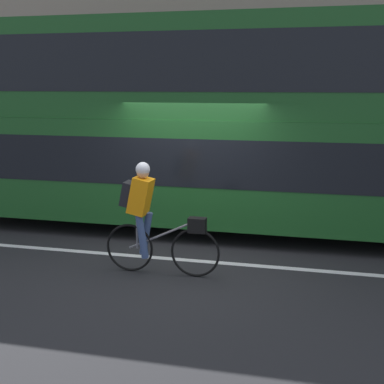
% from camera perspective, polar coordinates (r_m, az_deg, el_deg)
% --- Properties ---
extents(ground_plane, '(80.00, 80.00, 0.00)m').
position_cam_1_polar(ground_plane, '(8.85, -1.06, -7.07)').
color(ground_plane, '#232326').
extents(road_center_line, '(50.00, 0.14, 0.01)m').
position_cam_1_polar(road_center_line, '(8.78, -1.20, -7.21)').
color(road_center_line, silver).
rests_on(road_center_line, ground_plane).
extents(sidewalk_curb, '(60.00, 2.48, 0.14)m').
position_cam_1_polar(sidewalk_curb, '(13.55, 4.40, -0.23)').
color(sidewalk_curb, gray).
rests_on(sidewalk_curb, ground_plane).
extents(building_facade, '(60.00, 0.30, 7.12)m').
position_cam_1_polar(building_facade, '(14.66, 5.56, 14.37)').
color(building_facade, gray).
rests_on(building_facade, ground_plane).
extents(bus, '(10.97, 2.50, 3.98)m').
position_cam_1_polar(bus, '(10.20, 3.70, 8.00)').
color(bus, black).
rests_on(bus, ground_plane).
extents(cyclist_on_bike, '(1.77, 0.32, 1.69)m').
position_cam_1_polar(cyclist_on_bike, '(7.96, -4.51, -2.45)').
color(cyclist_on_bike, black).
rests_on(cyclist_on_bike, ground_plane).
extents(street_sign_post, '(0.36, 0.09, 2.77)m').
position_cam_1_polar(street_sign_post, '(13.45, -0.79, 6.64)').
color(street_sign_post, '#59595B').
rests_on(street_sign_post, sidewalk_curb).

